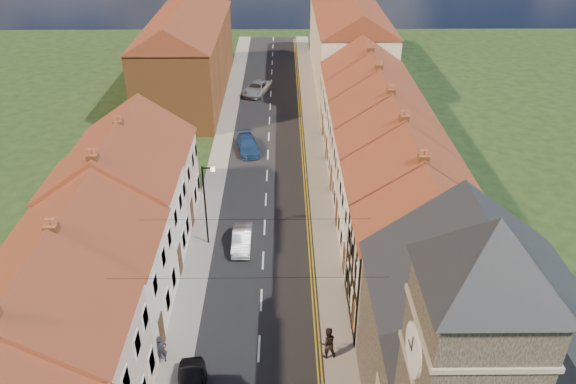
# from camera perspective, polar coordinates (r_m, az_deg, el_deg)

# --- Properties ---
(road) EXTENTS (7.00, 90.00, 0.02)m
(road) POSITION_cam_1_polar(r_m,az_deg,el_deg) (48.24, -2.15, 1.68)
(road) COLOR black
(road) RESTS_ON ground
(pavement_left) EXTENTS (1.80, 90.00, 0.12)m
(pavement_left) POSITION_cam_1_polar(r_m,az_deg,el_deg) (48.54, -7.35, 1.70)
(pavement_left) COLOR gray
(pavement_left) RESTS_ON ground
(pavement_right) EXTENTS (1.80, 90.00, 0.12)m
(pavement_right) POSITION_cam_1_polar(r_m,az_deg,el_deg) (48.29, 3.08, 1.76)
(pavement_right) COLOR gray
(pavement_right) RESTS_ON ground
(church) EXTENTS (11.25, 14.25, 15.20)m
(church) POSITION_cam_1_polar(r_m,az_deg,el_deg) (24.58, 19.37, -16.25)
(church) COLOR #2C281F
(church) RESTS_ON ground
(cottage_r_tudor) EXTENTS (8.30, 5.20, 9.00)m
(cottage_r_tudor) POSITION_cam_1_polar(r_m,az_deg,el_deg) (32.18, 13.81, -6.04)
(cottage_r_tudor) COLOR white
(cottage_r_tudor) RESTS_ON ground
(cottage_r_white_near) EXTENTS (8.30, 6.00, 9.00)m
(cottage_r_white_near) POSITION_cam_1_polar(r_m,az_deg,el_deg) (36.54, 12.03, -1.04)
(cottage_r_white_near) COLOR white
(cottage_r_white_near) RESTS_ON ground
(cottage_r_cream_mid) EXTENTS (8.30, 5.20, 9.00)m
(cottage_r_cream_mid) POSITION_cam_1_polar(r_m,az_deg,el_deg) (41.15, 10.60, 2.87)
(cottage_r_cream_mid) COLOR white
(cottage_r_cream_mid) RESTS_ON ground
(cottage_r_pink) EXTENTS (8.30, 6.00, 9.00)m
(cottage_r_pink) POSITION_cam_1_polar(r_m,az_deg,el_deg) (45.94, 9.45, 5.96)
(cottage_r_pink) COLOR #FCD0C7
(cottage_r_pink) RESTS_ON ground
(cottage_r_white_far) EXTENTS (8.30, 5.20, 9.00)m
(cottage_r_white_far) POSITION_cam_1_polar(r_m,az_deg,el_deg) (50.84, 8.52, 8.47)
(cottage_r_white_far) COLOR white
(cottage_r_white_far) RESTS_ON ground
(cottage_r_cream_far) EXTENTS (8.30, 6.00, 9.00)m
(cottage_r_cream_far) POSITION_cam_1_polar(r_m,az_deg,el_deg) (55.84, 7.74, 10.52)
(cottage_r_cream_far) COLOR white
(cottage_r_cream_far) RESTS_ON ground
(cottage_l_cream) EXTENTS (8.30, 6.30, 9.10)m
(cottage_l_cream) POSITION_cam_1_polar(r_m,az_deg,el_deg) (27.88, -23.72, -14.60)
(cottage_l_cream) COLOR #FCD0C7
(cottage_l_cream) RESTS_ON ground
(cottage_l_white) EXTENTS (8.30, 6.90, 8.80)m
(cottage_l_white) POSITION_cam_1_polar(r_m,az_deg,el_deg) (32.46, -19.82, -6.98)
(cottage_l_white) COLOR white
(cottage_l_white) RESTS_ON ground
(cottage_l_brick_mid) EXTENTS (8.30, 5.70, 9.10)m
(cottage_l_brick_mid) POSITION_cam_1_polar(r_m,az_deg,el_deg) (37.17, -17.19, -1.14)
(cottage_l_brick_mid) COLOR white
(cottage_l_brick_mid) RESTS_ON ground
(cottage_l_pink) EXTENTS (8.30, 6.30, 8.80)m
(cottage_l_pink) POSITION_cam_1_polar(r_m,az_deg,el_deg) (42.12, -15.22, 2.78)
(cottage_l_pink) COLOR #FCD0C7
(cottage_l_pink) RESTS_ON ground
(block_right_far) EXTENTS (8.30, 24.20, 10.50)m
(block_right_far) POSITION_cam_1_polar(r_m,az_deg,el_deg) (70.12, 6.14, 15.39)
(block_right_far) COLOR white
(block_right_far) RESTS_ON ground
(block_left_far) EXTENTS (8.30, 24.20, 10.50)m
(block_left_far) POSITION_cam_1_polar(r_m,az_deg,el_deg) (65.72, -10.22, 14.09)
(block_left_far) COLOR brown
(block_left_far) RESTS_ON ground
(lamppost) EXTENTS (0.88, 0.15, 6.00)m
(lamppost) POSITION_cam_1_polar(r_m,az_deg,el_deg) (38.14, -8.32, -0.87)
(lamppost) COLOR black
(lamppost) RESTS_ON pavement_left
(car_mid) EXTENTS (1.30, 3.70, 1.22)m
(car_mid) POSITION_cam_1_polar(r_m,az_deg,el_deg) (39.18, -4.70, -4.81)
(car_mid) COLOR silver
(car_mid) RESTS_ON ground
(car_far) EXTENTS (2.63, 4.72, 1.29)m
(car_far) POSITION_cam_1_polar(r_m,az_deg,el_deg) (52.34, -4.12, 4.80)
(car_far) COLOR navy
(car_far) RESTS_ON ground
(car_distant) EXTENTS (3.68, 5.38, 1.37)m
(car_distant) POSITION_cam_1_polar(r_m,az_deg,el_deg) (66.32, -3.18, 10.47)
(car_distant) COLOR #A4A5AB
(car_distant) RESTS_ON ground
(pedestrian_left) EXTENTS (0.69, 0.53, 1.69)m
(pedestrian_left) POSITION_cam_1_polar(r_m,az_deg,el_deg) (31.44, -12.75, -15.32)
(pedestrian_left) COLOR #222227
(pedestrian_left) RESTS_ON pavement_left
(pedestrian_right) EXTENTS (1.05, 0.88, 1.92)m
(pedestrian_right) POSITION_cam_1_polar(r_m,az_deg,el_deg) (30.97, 4.04, -15.02)
(pedestrian_right) COLOR black
(pedestrian_right) RESTS_ON pavement_right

